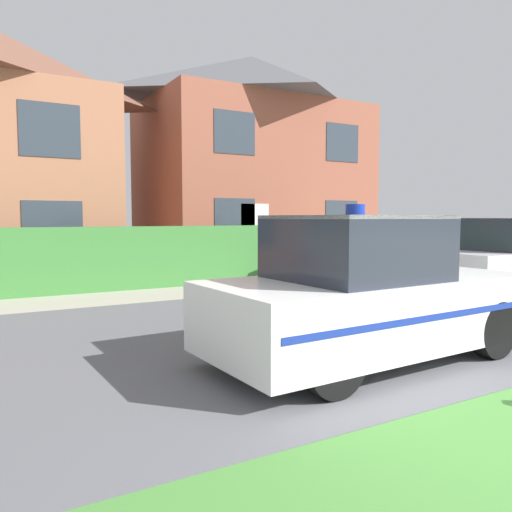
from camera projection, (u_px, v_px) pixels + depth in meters
name	position (u px, v px, depth m)	size (l,w,h in m)	color
road_strip	(268.00, 331.00, 7.29)	(28.00, 6.55, 0.01)	#5B5B60
garden_hedge	(162.00, 256.00, 12.14)	(10.28, 0.74, 1.45)	#3D7F38
police_car	(367.00, 295.00, 5.77)	(4.04, 1.90, 1.80)	black
house_right	(252.00, 159.00, 18.57)	(8.03, 5.56, 7.57)	#93513D
wheelie_bin	(306.00, 263.00, 12.66)	(0.76, 0.73, 1.03)	#474C8C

